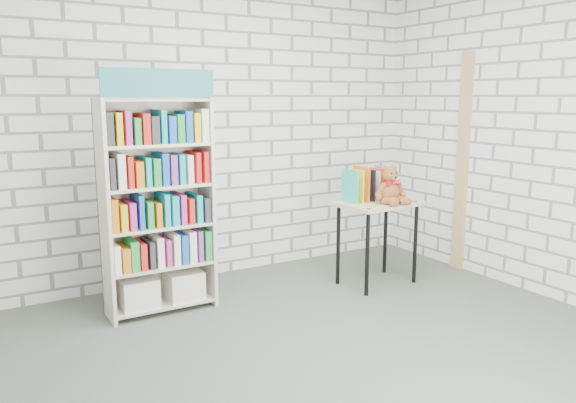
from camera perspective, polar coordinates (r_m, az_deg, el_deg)
ground at (r=3.84m, az=4.04°, el=-15.36°), size 4.50×4.50×0.00m
room_shell at (r=3.46m, az=4.43°, el=12.31°), size 4.52×4.02×2.81m
bookshelf at (r=4.46m, az=-13.11°, el=-0.30°), size 0.84×0.33×1.88m
display_table at (r=5.09m, az=9.11°, el=-1.21°), size 0.74×0.54×0.76m
table_books at (r=5.13m, az=8.30°, el=1.76°), size 0.51×0.26×0.29m
teddy_bear at (r=5.00m, az=10.37°, el=1.35°), size 0.31×0.29×0.34m
door_trim at (r=5.69m, az=17.30°, el=3.75°), size 0.05×0.12×2.10m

